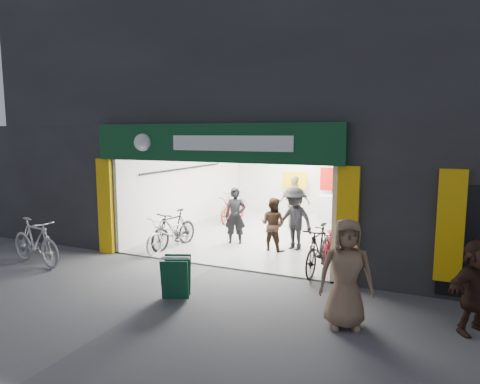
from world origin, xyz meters
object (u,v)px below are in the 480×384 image
Objects in this scene: pedestrian_near at (346,274)px; parked_bike at (36,242)px; sandwich_board at (176,276)px; bike_right_front at (319,249)px; bike_left_front at (169,233)px.

parked_bike is at bearing 158.21° from pedestrian_near.
pedestrian_near is 3.33m from sandwich_board.
parked_bike is 7.73m from pedestrian_near.
pedestrian_near is (1.09, -2.64, 0.36)m from bike_right_front.
sandwich_board is (4.42, -0.48, -0.13)m from parked_bike.
pedestrian_near reaches higher than bike_right_front.
bike_right_front is (4.30, -0.21, 0.08)m from bike_left_front.
pedestrian_near reaches higher than parked_bike.
bike_right_front is 1.02× the size of pedestrian_near.
bike_left_front is at bearing 133.25° from pedestrian_near.
sandwich_board is at bearing -125.53° from bike_right_front.
parked_bike is at bearing -128.89° from bike_left_front.
parked_bike is at bearing -157.85° from bike_right_front.
pedestrian_near is (7.71, -0.40, 0.35)m from parked_bike.
pedestrian_near is 2.26× the size of sandwich_board.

